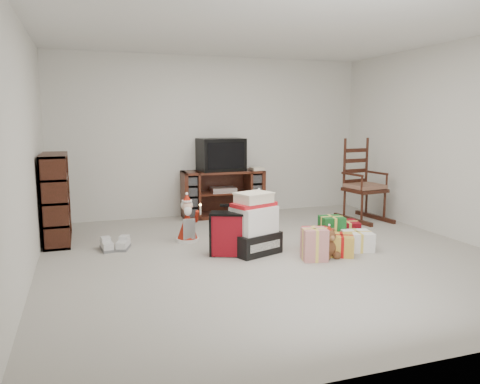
% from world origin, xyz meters
% --- Properties ---
extents(room, '(5.01, 5.01, 2.51)m').
position_xyz_m(room, '(0.00, 0.00, 1.25)').
color(room, '#A39E95').
rests_on(room, ground).
extents(tv_stand, '(1.30, 0.52, 0.73)m').
position_xyz_m(tv_stand, '(0.09, 2.24, 0.37)').
color(tv_stand, '#492215').
rests_on(tv_stand, floor).
extents(bookshelf, '(0.30, 0.91, 1.11)m').
position_xyz_m(bookshelf, '(-2.32, 1.43, 0.53)').
color(bookshelf, '#3E1811').
rests_on(bookshelf, floor).
extents(rocking_chair, '(0.63, 0.92, 1.29)m').
position_xyz_m(rocking_chair, '(2.05, 1.35, 0.44)').
color(rocking_chair, '#3E1811').
rests_on(rocking_chair, floor).
extents(gift_pile, '(0.65, 0.57, 0.69)m').
position_xyz_m(gift_pile, '(-0.16, 0.16, 0.30)').
color(gift_pile, black).
rests_on(gift_pile, floor).
extents(red_suitcase, '(0.43, 0.33, 0.58)m').
position_xyz_m(red_suitcase, '(-0.47, 0.17, 0.25)').
color(red_suitcase, maroon).
rests_on(red_suitcase, floor).
extents(stocking, '(0.26, 0.13, 0.55)m').
position_xyz_m(stocking, '(0.07, 0.40, 0.28)').
color(stocking, '#0D750D').
rests_on(stocking, floor).
extents(teddy_bear, '(0.22, 0.19, 0.33)m').
position_xyz_m(teddy_bear, '(0.57, -0.26, 0.14)').
color(teddy_bear, brown).
rests_on(teddy_bear, floor).
extents(santa_figurine, '(0.29, 0.28, 0.60)m').
position_xyz_m(santa_figurine, '(0.25, 1.06, 0.23)').
color(santa_figurine, '#9E2011').
rests_on(santa_figurine, floor).
extents(mrs_claus_figurine, '(0.30, 0.28, 0.61)m').
position_xyz_m(mrs_claus_figurine, '(-0.77, 0.93, 0.23)').
color(mrs_claus_figurine, '#9E2011').
rests_on(mrs_claus_figurine, floor).
extents(sneaker_pair, '(0.37, 0.32, 0.10)m').
position_xyz_m(sneaker_pair, '(-1.67, 0.82, 0.05)').
color(sneaker_pair, silver).
rests_on(sneaker_pair, floor).
extents(gift_cluster, '(0.83, 1.16, 0.28)m').
position_xyz_m(gift_cluster, '(0.80, -0.01, 0.14)').
color(gift_cluster, red).
rests_on(gift_cluster, floor).
extents(crt_television, '(0.71, 0.53, 0.50)m').
position_xyz_m(crt_television, '(0.07, 2.26, 0.98)').
color(crt_television, black).
rests_on(crt_television, tv_stand).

